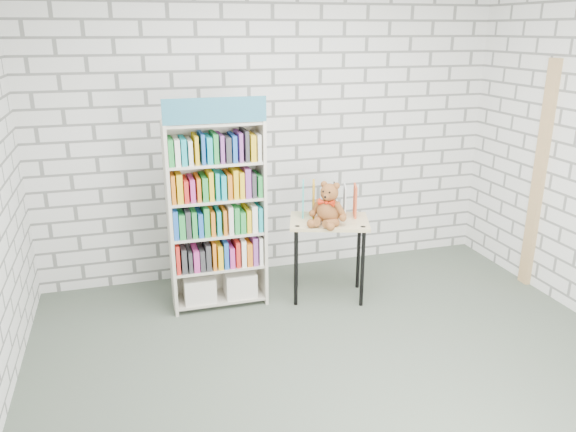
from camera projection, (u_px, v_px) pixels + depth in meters
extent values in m
plane|color=#485346|center=(348.00, 374.00, 3.99)|extent=(4.50, 4.50, 0.00)
cube|color=silver|center=(273.00, 132.00, 5.37)|extent=(4.50, 0.02, 2.80)
cube|color=beige|center=(170.00, 221.00, 4.67)|extent=(0.03, 0.32, 1.63)
cube|color=beige|center=(262.00, 212.00, 4.88)|extent=(0.03, 0.32, 1.63)
cube|color=beige|center=(214.00, 211.00, 4.91)|extent=(0.82, 0.02, 1.63)
cube|color=teal|center=(215.00, 110.00, 4.35)|extent=(0.82, 0.02, 0.20)
cube|color=beige|center=(220.00, 297.00, 5.02)|extent=(0.76, 0.30, 0.02)
cube|color=beige|center=(219.00, 265.00, 4.92)|extent=(0.76, 0.30, 0.02)
cube|color=beige|center=(217.00, 232.00, 4.82)|extent=(0.76, 0.30, 0.02)
cube|color=beige|center=(216.00, 198.00, 4.73)|extent=(0.76, 0.30, 0.02)
cube|color=beige|center=(214.00, 162.00, 4.63)|extent=(0.76, 0.30, 0.02)
cube|color=beige|center=(213.00, 123.00, 4.52)|extent=(0.76, 0.30, 0.02)
cube|color=silver|center=(199.00, 288.00, 4.93)|extent=(0.27, 0.26, 0.22)
cube|color=silver|center=(240.00, 283.00, 5.03)|extent=(0.27, 0.26, 0.22)
cube|color=red|center=(218.00, 253.00, 4.87)|extent=(0.76, 0.26, 0.22)
cube|color=yellow|center=(217.00, 220.00, 4.78)|extent=(0.76, 0.26, 0.22)
cube|color=blue|center=(215.00, 185.00, 4.68)|extent=(0.76, 0.26, 0.22)
cube|color=green|center=(214.00, 148.00, 4.58)|extent=(0.76, 0.26, 0.22)
cube|color=tan|center=(329.00, 221.00, 4.94)|extent=(0.80, 0.66, 0.03)
cylinder|color=black|center=(296.00, 268.00, 4.89)|extent=(0.03, 0.03, 0.71)
cylinder|color=black|center=(296.00, 252.00, 5.24)|extent=(0.03, 0.03, 0.71)
cylinder|color=black|center=(362.00, 269.00, 4.88)|extent=(0.03, 0.03, 0.71)
cylinder|color=black|center=(359.00, 253.00, 5.23)|extent=(0.03, 0.03, 0.71)
cylinder|color=black|center=(297.00, 226.00, 4.78)|extent=(0.05, 0.05, 0.01)
cylinder|color=black|center=(363.00, 227.00, 4.77)|extent=(0.05, 0.05, 0.01)
cube|color=#2AB7B1|center=(303.00, 200.00, 5.01)|extent=(0.08, 0.21, 0.28)
cube|color=gold|center=(313.00, 201.00, 5.00)|extent=(0.08, 0.21, 0.28)
cube|color=orange|center=(324.00, 201.00, 5.00)|extent=(0.08, 0.21, 0.28)
cube|color=black|center=(334.00, 201.00, 5.00)|extent=(0.08, 0.21, 0.28)
cube|color=silver|center=(345.00, 201.00, 5.00)|extent=(0.08, 0.21, 0.28)
cube|color=#CB4823|center=(355.00, 201.00, 4.99)|extent=(0.08, 0.21, 0.28)
ellipsoid|color=brown|center=(329.00, 211.00, 4.83)|extent=(0.22, 0.19, 0.22)
sphere|color=brown|center=(329.00, 193.00, 4.77)|extent=(0.16, 0.16, 0.16)
sphere|color=brown|center=(324.00, 184.00, 4.79)|extent=(0.06, 0.06, 0.06)
sphere|color=brown|center=(337.00, 186.00, 4.74)|extent=(0.06, 0.06, 0.06)
sphere|color=brown|center=(327.00, 197.00, 4.72)|extent=(0.06, 0.06, 0.06)
sphere|color=black|center=(324.00, 192.00, 4.72)|extent=(0.02, 0.02, 0.02)
sphere|color=black|center=(330.00, 192.00, 4.70)|extent=(0.02, 0.02, 0.02)
sphere|color=black|center=(325.00, 197.00, 4.70)|extent=(0.02, 0.02, 0.02)
cylinder|color=brown|center=(317.00, 206.00, 4.84)|extent=(0.09, 0.13, 0.15)
cylinder|color=brown|center=(340.00, 210.00, 4.75)|extent=(0.13, 0.09, 0.15)
sphere|color=brown|center=(313.00, 213.00, 4.86)|extent=(0.06, 0.06, 0.06)
sphere|color=brown|center=(343.00, 218.00, 4.75)|extent=(0.06, 0.06, 0.06)
cylinder|color=brown|center=(317.00, 221.00, 4.78)|extent=(0.13, 0.18, 0.09)
cylinder|color=brown|center=(331.00, 223.00, 4.73)|extent=(0.18, 0.14, 0.09)
sphere|color=brown|center=(311.00, 224.00, 4.73)|extent=(0.07, 0.07, 0.07)
sphere|color=brown|center=(330.00, 227.00, 4.66)|extent=(0.07, 0.07, 0.07)
cone|color=red|center=(323.00, 202.00, 4.76)|extent=(0.09, 0.09, 0.06)
cone|color=red|center=(331.00, 203.00, 4.73)|extent=(0.09, 0.09, 0.06)
sphere|color=red|center=(326.00, 203.00, 4.74)|extent=(0.03, 0.03, 0.03)
cube|color=tan|center=(539.00, 177.00, 5.12)|extent=(0.05, 0.12, 2.10)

